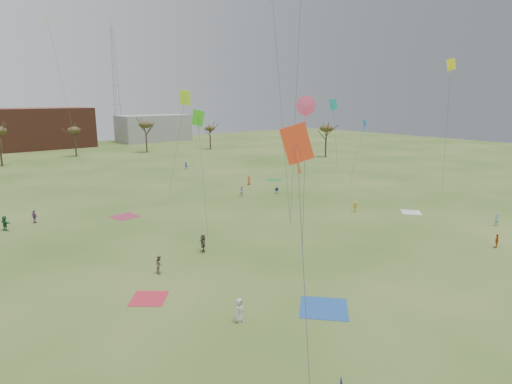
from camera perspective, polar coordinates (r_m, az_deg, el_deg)
ground at (r=38.52m, az=11.58°, el=-11.08°), size 260.00×260.00×0.00m
flyer_near_left at (r=30.68m, az=-2.25°, el=-15.51°), size 0.96×0.77×1.72m
spectator_fore_a at (r=50.96m, az=29.52°, el=-5.70°), size 0.90×0.48×1.46m
spectator_fore_b at (r=39.20m, az=-12.78°, el=-9.40°), size 0.93×1.00×1.65m
spectator_fore_c at (r=43.59m, az=-7.11°, el=-6.79°), size 1.18×1.73×1.79m
flyer_mid_b at (r=59.47m, az=13.14°, el=-1.91°), size 1.02×1.07×1.46m
flyer_mid_c at (r=59.48m, az=29.51°, el=-3.18°), size 0.69×0.61×1.60m
spectator_mid_d at (r=59.58m, az=-27.53°, el=-2.94°), size 0.75×1.01×1.60m
spectator_mid_e at (r=66.74m, az=-1.88°, el=0.12°), size 1.05×0.97×1.73m
flyer_far_a at (r=57.86m, az=-30.57°, el=-3.62°), size 1.13×1.71×1.77m
flyer_far_b at (r=75.80m, az=-0.95°, el=1.59°), size 0.80×0.92×1.58m
flyer_far_c at (r=93.53m, az=-9.37°, el=3.50°), size 0.61×0.99×1.49m
blanket_red at (r=35.08m, az=-14.16°, el=-13.67°), size 3.66×3.66×0.03m
blanket_blue at (r=33.10m, az=9.06°, el=-15.10°), size 4.93×4.93×0.03m
blanket_cream at (r=61.48m, az=20.05°, el=-2.57°), size 3.52×3.52×0.03m
blanket_plum at (r=58.31m, az=-17.15°, el=-3.17°), size 3.38×3.38×0.03m
blanket_olive at (r=80.29m, az=2.44°, el=1.63°), size 3.82×3.82×0.03m
camp_chair_right at (r=69.14m, az=2.79°, el=0.04°), size 0.73×0.74×0.87m
kites_aloft at (r=57.91m, az=-9.26°, el=18.19°), size 71.17×74.13×27.58m
tree_line at (r=104.40m, az=-25.52°, el=6.90°), size 117.44×49.32×8.91m
building_brick at (r=145.95m, az=-26.45°, el=7.68°), size 26.00×16.00×12.00m
building_grey at (r=155.83m, az=-13.52°, el=8.32°), size 24.00×12.00×9.00m
radio_tower at (r=157.91m, az=-18.30°, el=13.44°), size 1.51×1.72×41.00m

